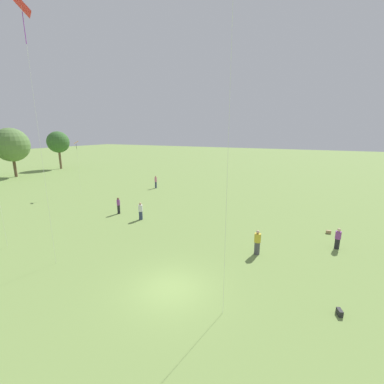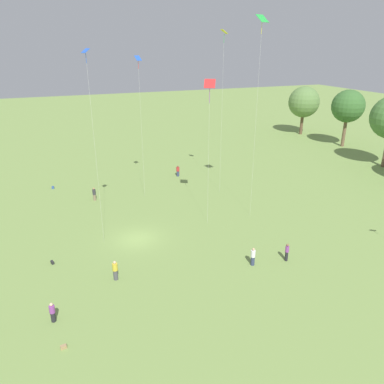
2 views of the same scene
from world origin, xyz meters
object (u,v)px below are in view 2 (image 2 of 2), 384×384
Objects in this scene: person_7 at (253,257)px; picnic_bag_0 at (52,262)px; kite_4 at (139,71)px; person_3 at (94,194)px; kite_3 at (224,45)px; person_6 at (52,312)px; kite_0 at (88,74)px; kite_2 at (262,29)px; kite_5 at (210,90)px; person_1 at (115,270)px; person_2 at (178,171)px; picnic_bag_1 at (53,188)px; picnic_bag_2 at (64,347)px; person_4 at (287,252)px.

person_7 reaches higher than picnic_bag_0.
person_7 is at bearing -58.57° from kite_4.
kite_3 reaches higher than person_3.
kite_0 is at bearing -44.04° from person_6.
picnic_bag_0 is at bearing -147.91° from kite_2.
kite_4 is at bearing -172.10° from kite_5.
person_1 is 6.06m from person_6.
person_2 is 4.57× the size of picnic_bag_1.
kite_0 reaches higher than kite_4.
person_1 is at bearing -94.73° from kite_4.
person_7 is at bearing 71.32° from kite_0.
kite_5 is at bearing 41.74° from picnic_bag_1.
kite_0 is at bearing 160.18° from picnic_bag_2.
person_4 is at bearing -50.48° from kite_4.
kite_3 is at bearing 135.23° from kite_0.
person_7 is 16.11m from kite_5.
kite_2 reaches higher than picnic_bag_1.
picnic_bag_0 is (2.55, -21.40, -19.24)m from kite_2.
person_1 is at bearing 18.13° from kite_0.
kite_4 reaches higher than picnic_bag_0.
picnic_bag_1 is at bearing -154.54° from kite_5.
person_2 is at bearing 85.57° from picnic_bag_1.
kite_5 reaches higher than picnic_bag_0.
picnic_bag_1 is (-27.39, 1.17, -0.59)m from person_6.
person_4 is (2.74, 14.74, 0.01)m from person_1.
kite_5 is 37.85× the size of picnic_bag_2.
person_4 is at bearing 76.44° from kite_0.
kite_2 reaches higher than kite_3.
picnic_bag_2 is (4.06, -16.13, -0.70)m from person_7.
picnic_bag_1 is (-17.01, -20.47, -19.21)m from kite_2.
person_2 is 0.08× the size of kite_2.
person_3 is at bearing 37.03° from picnic_bag_1.
person_7 reaches higher than person_6.
person_7 is (2.25, 11.57, -0.02)m from person_1.
person_6 is at bearing 29.77° from person_3.
person_1 is 16.31m from kite_0.
person_1 is 25.86m from kite_2.
kite_0 is (-9.38, -14.62, 14.89)m from person_4.
picnic_bag_0 is at bearing -97.24° from kite_5.
person_2 is 0.97× the size of person_7.
picnic_bag_0 is at bearing 24.77° from person_4.
person_7 is at bearing 104.14° from picnic_bag_2.
picnic_bag_2 is at bearing 55.42° from person_4.
picnic_bag_2 is at bearing -98.73° from kite_4.
kite_4 is at bearing -101.82° from person_2.
person_4 is 0.11× the size of kite_5.
kite_4 is 1.13× the size of kite_5.
person_1 is at bearing 42.50° from person_3.
kite_4 is at bearing 165.18° from kite_0.
picnic_bag_1 is at bearing 178.65° from picnic_bag_2.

